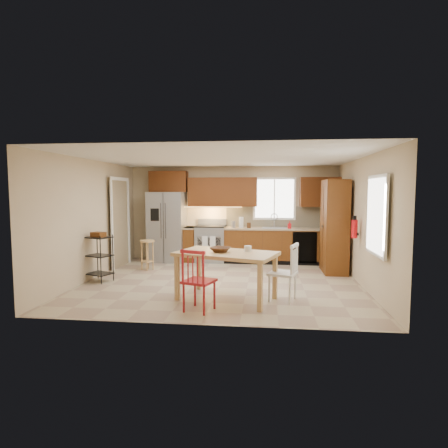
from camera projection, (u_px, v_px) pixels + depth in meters
name	position (u px, v px, depth m)	size (l,w,h in m)	color
floor	(222.00, 282.00, 7.64)	(5.50, 5.50, 0.00)	tan
ceiling	(222.00, 158.00, 7.42)	(5.50, 5.00, 0.02)	silver
wall_back	(233.00, 213.00, 10.00)	(5.50, 0.02, 2.50)	#CCB793
wall_front	(200.00, 235.00, 5.06)	(5.50, 0.02, 2.50)	#CCB793
wall_left	(92.00, 220.00, 7.84)	(0.02, 5.00, 2.50)	#CCB793
wall_right	(363.00, 222.00, 7.22)	(0.02, 5.00, 2.50)	#CCB793
refrigerator	(167.00, 227.00, 9.85)	(0.92, 0.75, 1.82)	gray
range_stove	(211.00, 244.00, 9.82)	(0.76, 0.63, 0.92)	gray
base_cabinet_narrow	(190.00, 244.00, 9.90)	(0.30, 0.60, 0.90)	brown
base_cabinet_run	(281.00, 245.00, 9.63)	(2.92, 0.60, 0.90)	brown
dishwasher	(305.00, 248.00, 9.28)	(0.60, 0.02, 0.78)	black
backsplash	(281.00, 217.00, 9.85)	(2.92, 0.03, 0.55)	beige
upper_over_fridge	(169.00, 182.00, 9.95)	(1.00, 0.35, 0.55)	#552A0E
upper_left_block	(223.00, 192.00, 9.81)	(1.80, 0.35, 0.75)	#552A0E
upper_right_block	(320.00, 192.00, 9.53)	(1.00, 0.35, 0.75)	#552A0E
window_back	(274.00, 199.00, 9.83)	(1.12, 0.04, 1.12)	white
sink	(274.00, 230.00, 9.62)	(0.62, 0.46, 0.16)	gray
undercab_glow	(211.00, 207.00, 9.85)	(1.60, 0.30, 0.01)	#FFBF66
soap_bottle	(289.00, 225.00, 9.47)	(0.09, 0.09, 0.19)	red
paper_towel	(241.00, 222.00, 9.65)	(0.12, 0.12, 0.28)	silver
canister_steel	(233.00, 224.00, 9.68)	(0.11, 0.11, 0.18)	gray
canister_wood	(249.00, 225.00, 9.60)	(0.10, 0.10, 0.14)	#472512
pantry	(334.00, 226.00, 8.46)	(0.50, 0.95, 2.10)	brown
fire_extinguisher	(354.00, 229.00, 7.40)	(0.12, 0.12, 0.36)	red
window_right	(377.00, 215.00, 6.07)	(0.04, 1.02, 1.32)	white
doorway	(120.00, 224.00, 9.13)	(0.04, 0.95, 2.10)	#8C7A59
dining_table	(226.00, 276.00, 6.36)	(1.64, 0.92, 0.80)	tan
chair_red	(199.00, 280.00, 5.75)	(0.45, 0.45, 0.97)	maroon
chair_white	(283.00, 272.00, 6.30)	(0.45, 0.45, 0.97)	silver
table_bowl	(220.00, 252.00, 6.34)	(0.33, 0.33, 0.08)	#472512
table_jar	(248.00, 250.00, 6.38)	(0.13, 0.13, 0.15)	silver
bar_stool	(147.00, 255.00, 8.78)	(0.34, 0.34, 0.70)	tan
utility_cart	(99.00, 258.00, 7.64)	(0.48, 0.37, 0.96)	black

